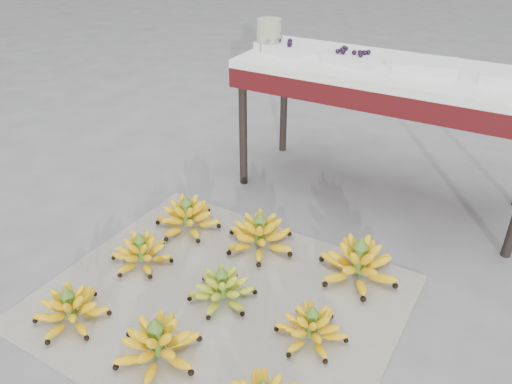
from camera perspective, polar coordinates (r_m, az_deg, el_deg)
The scene contains 15 objects.
ground at distance 1.88m, azimuth 0.13°, elevation -12.32°, with size 60.00×60.00×0.00m, color #5D5D5F.
newspaper_mat at distance 1.89m, azimuth -4.15°, elevation -12.24°, with size 1.25×1.05×0.01m, color white.
bunch_front_left at distance 1.88m, azimuth -20.43°, elevation -12.46°, with size 0.30×0.30×0.16m.
bunch_front_center at distance 1.68m, azimuth -11.19°, elevation -16.67°, with size 0.37×0.37×0.17m.
bunch_mid_left at distance 2.06m, azimuth -12.97°, elevation -6.76°, with size 0.32×0.32×0.15m.
bunch_mid_center at distance 1.85m, azimuth -3.88°, elevation -10.93°, with size 0.32×0.32×0.15m.
bunch_mid_right at distance 1.72m, azimuth 6.34°, elevation -15.13°, with size 0.25×0.25×0.15m.
bunch_back_left at distance 2.23m, azimuth -7.83°, elevation -2.84°, with size 0.30×0.30×0.17m.
bunch_back_center at distance 2.09m, azimuth 0.46°, elevation -4.95°, with size 0.32×0.32×0.18m.
bunch_back_right at distance 1.98m, azimuth 11.62°, elevation -7.98°, with size 0.32×0.32×0.19m.
vendor_table at distance 2.35m, azimuth 15.08°, elevation 12.00°, with size 1.35×0.54×0.65m.
tray_far_left at distance 2.47m, azimuth 3.32°, elevation 16.21°, with size 0.28×0.23×0.06m.
tray_left at distance 2.33m, azimuth 11.02°, elevation 14.81°, with size 0.26×0.21×0.06m.
tray_right at distance 2.30m, azimuth 18.76°, elevation 13.54°, with size 0.29×0.23×0.04m.
glass_jar at distance 2.48m, azimuth 1.50°, elevation 17.54°, with size 0.12×0.12×0.15m, color #E0F1C0.
Camera 1 is at (0.67, -1.21, 1.28)m, focal length 35.00 mm.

